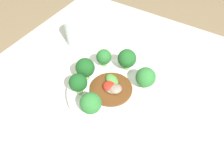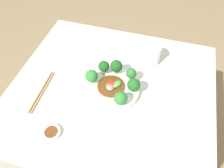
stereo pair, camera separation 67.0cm
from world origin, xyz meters
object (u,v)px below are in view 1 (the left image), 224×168
(broccoli_south, at_px, (86,67))
(stirfry_center, at_px, (112,86))
(plate, at_px, (112,91))
(broccoli_east, at_px, (90,103))
(broccoli_northwest, at_px, (146,77))
(broccoli_west, at_px, (127,59))
(drinking_glass, at_px, (77,31))
(broccoli_southwest, at_px, (104,57))
(broccoli_southeast, at_px, (78,83))

(broccoli_south, bearing_deg, stirfry_center, 90.96)
(plate, xyz_separation_m, broccoli_east, (0.09, -0.01, 0.05))
(broccoli_south, bearing_deg, broccoli_east, 40.73)
(broccoli_northwest, relative_size, broccoli_east, 0.99)
(broccoli_west, xyz_separation_m, stirfry_center, (0.09, 0.00, -0.03))
(drinking_glass, bearing_deg, broccoli_southwest, 66.15)
(broccoli_east, relative_size, drinking_glass, 0.65)
(plate, distance_m, broccoli_southeast, 0.11)
(broccoli_northwest, xyz_separation_m, stirfry_center, (0.06, -0.07, -0.03))
(broccoli_south, relative_size, drinking_glass, 0.70)
(broccoli_northwest, relative_size, stirfry_center, 0.54)
(broccoli_southwest, relative_size, broccoli_east, 0.89)
(broccoli_west, distance_m, drinking_glass, 0.23)
(broccoli_west, height_order, stirfry_center, broccoli_west)
(broccoli_south, relative_size, broccoli_southeast, 1.05)
(broccoli_southwest, xyz_separation_m, broccoli_east, (0.16, 0.06, 0.00))
(broccoli_east, bearing_deg, broccoli_south, -139.27)
(plate, xyz_separation_m, broccoli_southeast, (0.06, -0.07, 0.05))
(broccoli_south, distance_m, stirfry_center, 0.09)
(broccoli_southwest, distance_m, broccoli_east, 0.17)
(broccoli_west, relative_size, stirfry_center, 0.57)
(broccoli_southeast, distance_m, drinking_glass, 0.25)
(broccoli_southeast, xyz_separation_m, stirfry_center, (-0.06, 0.07, -0.03))
(broccoli_south, xyz_separation_m, broccoli_west, (-0.09, 0.08, -0.00))
(broccoli_northwest, height_order, stirfry_center, broccoli_northwest)
(broccoli_northwest, bearing_deg, broccoli_southwest, -93.90)
(plate, bearing_deg, drinking_glass, -121.12)
(plate, xyz_separation_m, broccoli_northwest, (-0.06, 0.07, 0.05))
(broccoli_east, bearing_deg, broccoli_west, 179.18)
(broccoli_southeast, bearing_deg, drinking_glass, -141.62)
(broccoli_south, height_order, broccoli_southeast, broccoli_south)
(plate, distance_m, broccoli_northwest, 0.10)
(broccoli_northwest, distance_m, broccoli_southwest, 0.14)
(plate, height_order, broccoli_southeast, broccoli_southeast)
(broccoli_southwest, height_order, stirfry_center, broccoli_southwest)
(broccoli_southeast, bearing_deg, broccoli_southwest, 179.85)
(broccoli_west, distance_m, broccoli_east, 0.19)
(broccoli_southwest, bearing_deg, drinking_glass, -113.85)
(plate, bearing_deg, broccoli_east, -3.71)
(plate, relative_size, broccoli_southeast, 3.78)
(broccoli_southwest, xyz_separation_m, broccoli_southeast, (0.13, -0.00, 0.01))
(drinking_glass, bearing_deg, broccoli_northwest, 75.34)
(broccoli_northwest, height_order, broccoli_southeast, broccoli_southeast)
(broccoli_south, distance_m, drinking_glass, 0.19)
(broccoli_northwest, bearing_deg, broccoli_west, -114.53)
(broccoli_southwest, xyz_separation_m, stirfry_center, (0.07, 0.07, -0.03))
(broccoli_northwest, relative_size, broccoli_southeast, 0.97)
(broccoli_west, relative_size, broccoli_east, 1.05)
(broccoli_southwest, bearing_deg, plate, 46.23)
(broccoli_southwest, relative_size, drinking_glass, 0.58)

